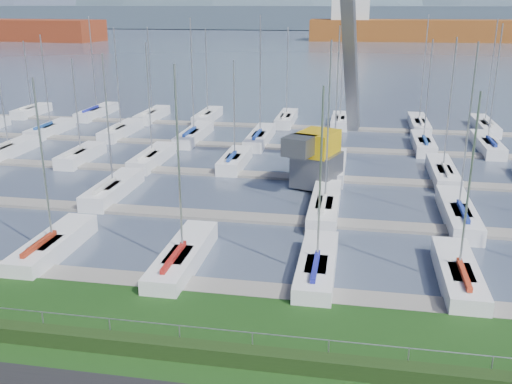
# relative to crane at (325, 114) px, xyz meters

# --- Properties ---
(water) EXTENTS (800.00, 540.00, 0.20)m
(water) POSITION_rel_crane_xyz_m (-3.17, 235.04, -5.73)
(water) COLOR #475267
(hedge) EXTENTS (80.00, 0.70, 0.70)m
(hedge) POSITION_rel_crane_xyz_m (-3.17, -25.36, -4.98)
(hedge) COLOR #1D3212
(hedge) RESTS_ON grass
(fence) EXTENTS (80.00, 0.04, 0.04)m
(fence) POSITION_rel_crane_xyz_m (-3.17, -24.96, -4.13)
(fence) COLOR #979A9F
(fence) RESTS_ON grass
(foothill) EXTENTS (900.00, 80.00, 12.00)m
(foothill) POSITION_rel_crane_xyz_m (-3.17, 305.04, 0.67)
(foothill) COLOR #414F5F
(foothill) RESTS_ON water
(docks) EXTENTS (90.00, 41.60, 0.25)m
(docks) POSITION_rel_crane_xyz_m (-3.17, 1.04, -5.55)
(docks) COLOR slate
(docks) RESTS_ON water
(crane) EXTENTS (5.69, 13.48, 22.35)m
(crane) POSITION_rel_crane_xyz_m (0.00, 0.00, 0.00)
(crane) COLOR #585960
(crane) RESTS_ON water
(cargo_ship_mid) EXTENTS (99.99, 21.03, 21.50)m
(cargo_ship_mid) POSITION_rel_crane_xyz_m (28.03, 188.33, -1.79)
(cargo_ship_mid) COLOR brown
(cargo_ship_mid) RESTS_ON water
(sailboat_fleet) EXTENTS (75.70, 49.94, 12.97)m
(sailboat_fleet) POSITION_rel_crane_xyz_m (-4.56, 4.04, 0.05)
(sailboat_fleet) COLOR maroon
(sailboat_fleet) RESTS_ON water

